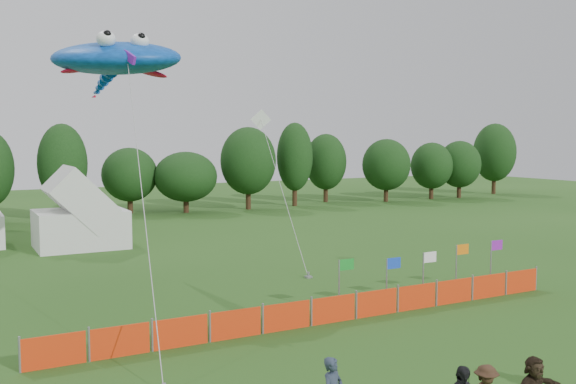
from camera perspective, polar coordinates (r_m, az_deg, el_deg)
name	(u,v)px	position (r m, az deg, el deg)	size (l,w,h in m)	color
treeline	(92,170)	(58.24, -17.03, 1.91)	(104.57, 8.78, 8.36)	#382314
tent_right	(80,217)	(42.62, -17.98, -2.10)	(5.53, 4.43, 3.91)	silver
barrier_fence	(333,309)	(24.57, 4.04, -10.37)	(21.90, 0.06, 1.00)	red
flag_row	(426,267)	(28.16, 12.14, -6.50)	(8.73, 0.53, 2.28)	gray
stingray_kite	(115,60)	(30.44, -15.12, 11.27)	(7.22, 20.39, 11.51)	blue
small_kite_white	(271,154)	(38.63, -1.52, 3.44)	(3.04, 10.27, 8.78)	white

